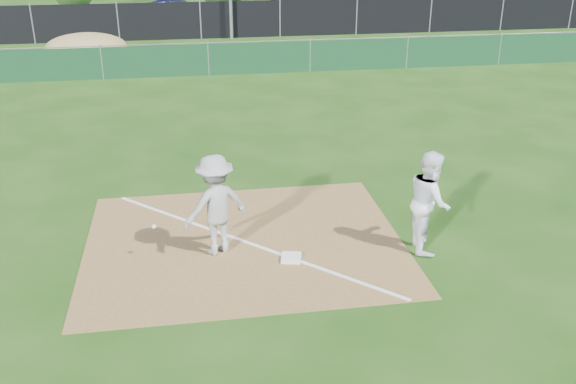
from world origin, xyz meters
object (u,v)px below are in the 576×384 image
object	(u,v)px
first_base	(291,258)
runner	(430,201)
car_left	(50,17)
car_right	(312,7)
play_at_first	(216,205)
car_mid	(177,13)

from	to	relation	value
first_base	runner	xyz separation A→B (m)	(2.59, 0.09, 0.91)
runner	car_left	size ratio (longest dim) A/B	0.48
car_left	car_right	xyz separation A→B (m)	(14.49, 1.27, 0.05)
first_base	play_at_first	bearing A→B (deg)	157.92
play_at_first	car_left	distance (m)	27.03
first_base	runner	size ratio (longest dim) A/B	0.18
play_at_first	car_left	size ratio (longest dim) A/B	0.47
first_base	car_left	size ratio (longest dim) A/B	0.09
first_base	car_right	xyz separation A→B (m)	(5.87, 27.82, 0.69)
runner	car_left	xyz separation A→B (m)	(-11.21, 26.46, -0.27)
play_at_first	car_mid	world-z (taller)	play_at_first
first_base	runner	distance (m)	2.74
car_right	car_left	bearing A→B (deg)	116.55
first_base	runner	world-z (taller)	runner
car_left	car_mid	bearing A→B (deg)	-111.24
car_left	car_right	bearing A→B (deg)	-109.26
car_left	car_mid	xyz separation A→B (m)	(6.67, 0.35, 0.02)
car_left	car_right	world-z (taller)	car_right
runner	car_right	xyz separation A→B (m)	(3.28, 27.73, -0.22)
first_base	car_right	size ratio (longest dim) A/B	0.07
car_left	car_right	size ratio (longest dim) A/B	0.79
first_base	car_right	bearing A→B (deg)	78.09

